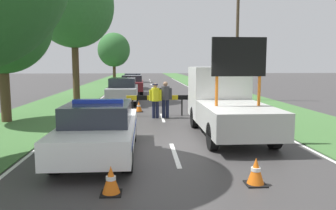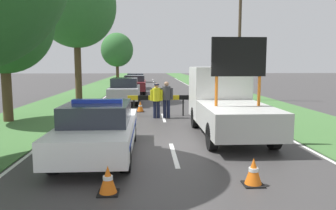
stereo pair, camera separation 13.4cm
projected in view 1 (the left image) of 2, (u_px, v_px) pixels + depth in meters
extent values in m
plane|color=#3D3A3A|center=(173.00, 149.00, 9.49)|extent=(160.00, 160.00, 0.00)
cube|color=silver|center=(175.00, 154.00, 8.92)|extent=(0.12, 2.44, 0.01)
cube|color=silver|center=(162.00, 118.00, 15.08)|extent=(0.12, 2.44, 0.01)
cube|color=silver|center=(157.00, 102.00, 21.23)|extent=(0.12, 2.44, 0.01)
cube|color=silver|center=(154.00, 94.00, 27.38)|extent=(0.12, 2.44, 0.01)
cube|color=silver|center=(152.00, 88.00, 33.54)|extent=(0.12, 2.44, 0.01)
cube|color=silver|center=(151.00, 84.00, 39.69)|extent=(0.12, 2.44, 0.01)
cube|color=silver|center=(150.00, 82.00, 45.84)|extent=(0.12, 2.44, 0.01)
cube|color=silver|center=(150.00, 80.00, 52.00)|extent=(0.12, 2.44, 0.01)
cube|color=silver|center=(105.00, 95.00, 25.97)|extent=(0.10, 62.32, 0.01)
cube|color=silver|center=(203.00, 95.00, 26.53)|extent=(0.10, 62.32, 0.01)
cube|color=#427038|center=(85.00, 92.00, 28.86)|extent=(3.97, 120.00, 0.03)
cube|color=#427038|center=(220.00, 91.00, 29.72)|extent=(3.97, 120.00, 0.03)
cube|color=white|center=(100.00, 132.00, 8.83)|extent=(1.86, 4.85, 0.60)
cube|color=#282D38|center=(99.00, 113.00, 8.61)|extent=(1.64, 2.23, 0.51)
cylinder|color=black|center=(81.00, 132.00, 10.29)|extent=(0.24, 0.65, 0.65)
cylinder|color=black|center=(132.00, 131.00, 10.41)|extent=(0.24, 0.65, 0.65)
cylinder|color=black|center=(55.00, 160.00, 7.32)|extent=(0.24, 0.65, 0.65)
cylinder|color=black|center=(127.00, 158.00, 7.43)|extent=(0.24, 0.65, 0.65)
cube|color=#1E38C6|center=(98.00, 101.00, 8.58)|extent=(1.30, 0.24, 0.10)
cube|color=#193399|center=(100.00, 131.00, 8.82)|extent=(1.87, 3.98, 0.10)
cube|color=black|center=(110.00, 119.00, 11.27)|extent=(1.02, 0.08, 0.36)
cube|color=white|center=(218.00, 92.00, 12.67)|extent=(2.05, 2.04, 1.94)
cube|color=#232833|center=(213.00, 82.00, 13.62)|extent=(1.74, 0.04, 0.85)
cube|color=#B2B2AD|center=(237.00, 118.00, 10.05)|extent=(2.05, 3.40, 0.78)
cylinder|color=#D16619|center=(217.00, 91.00, 9.90)|extent=(0.09, 0.09, 0.90)
cylinder|color=#D16619|center=(259.00, 91.00, 10.00)|extent=(0.09, 0.09, 0.90)
cube|color=black|center=(239.00, 57.00, 9.82)|extent=(1.65, 0.12, 1.17)
cylinder|color=black|center=(194.00, 117.00, 12.73)|extent=(0.24, 0.80, 0.80)
cylinder|color=black|center=(240.00, 117.00, 12.86)|extent=(0.24, 0.80, 0.80)
cylinder|color=black|center=(213.00, 136.00, 9.36)|extent=(0.24, 0.80, 0.80)
cylinder|color=black|center=(274.00, 135.00, 9.49)|extent=(0.24, 0.80, 0.80)
cylinder|color=black|center=(133.00, 108.00, 15.50)|extent=(0.07, 0.07, 0.77)
cylinder|color=black|center=(182.00, 108.00, 15.67)|extent=(0.07, 0.07, 0.77)
cube|color=yellow|center=(132.00, 98.00, 15.44)|extent=(0.49, 0.08, 0.22)
cube|color=black|center=(142.00, 98.00, 15.47)|extent=(0.49, 0.08, 0.22)
cube|color=yellow|center=(152.00, 98.00, 15.51)|extent=(0.49, 0.08, 0.22)
cube|color=black|center=(163.00, 98.00, 15.54)|extent=(0.49, 0.08, 0.22)
cube|color=yellow|center=(173.00, 98.00, 15.58)|extent=(0.49, 0.08, 0.22)
cube|color=black|center=(183.00, 97.00, 15.61)|extent=(0.49, 0.08, 0.22)
cylinder|color=#191E38|center=(154.00, 110.00, 14.90)|extent=(0.15, 0.15, 0.79)
cylinder|color=#191E38|center=(157.00, 110.00, 14.91)|extent=(0.15, 0.15, 0.79)
cylinder|color=yellow|center=(155.00, 95.00, 14.82)|extent=(0.36, 0.36, 0.59)
cylinder|color=yellow|center=(150.00, 95.00, 14.81)|extent=(0.12, 0.12, 0.50)
cylinder|color=yellow|center=(160.00, 95.00, 14.84)|extent=(0.12, 0.12, 0.50)
sphere|color=#A57A5B|center=(155.00, 86.00, 14.77)|extent=(0.20, 0.20, 0.20)
cylinder|color=#141933|center=(155.00, 84.00, 14.76)|extent=(0.23, 0.23, 0.05)
cylinder|color=#191E38|center=(164.00, 109.00, 14.99)|extent=(0.16, 0.16, 0.83)
cylinder|color=#191E38|center=(167.00, 109.00, 15.00)|extent=(0.16, 0.16, 0.83)
cylinder|color=#3D3D42|center=(165.00, 93.00, 14.90)|extent=(0.38, 0.38, 0.62)
cylinder|color=#3D3D42|center=(160.00, 94.00, 14.89)|extent=(0.12, 0.12, 0.53)
cylinder|color=#3D3D42|center=(171.00, 94.00, 14.92)|extent=(0.12, 0.12, 0.53)
sphere|color=#A57A5B|center=(165.00, 84.00, 14.85)|extent=(0.21, 0.21, 0.21)
cube|color=black|center=(255.00, 184.00, 6.69)|extent=(0.41, 0.41, 0.03)
cone|color=orange|center=(256.00, 171.00, 6.66)|extent=(0.35, 0.35, 0.54)
cylinder|color=white|center=(256.00, 169.00, 6.65)|extent=(0.20, 0.20, 0.08)
cube|color=black|center=(213.00, 111.00, 17.00)|extent=(0.49, 0.49, 0.03)
cone|color=orange|center=(214.00, 105.00, 16.96)|extent=(0.42, 0.42, 0.65)
cylinder|color=white|center=(214.00, 104.00, 16.96)|extent=(0.24, 0.24, 0.09)
cube|color=black|center=(139.00, 112.00, 16.91)|extent=(0.40, 0.40, 0.03)
cone|color=orange|center=(139.00, 106.00, 16.88)|extent=(0.34, 0.34, 0.53)
cylinder|color=white|center=(139.00, 106.00, 16.88)|extent=(0.19, 0.19, 0.07)
cube|color=black|center=(111.00, 193.00, 6.20)|extent=(0.40, 0.40, 0.03)
cone|color=orange|center=(111.00, 179.00, 6.17)|extent=(0.34, 0.34, 0.52)
cylinder|color=white|center=(111.00, 178.00, 6.17)|extent=(0.19, 0.19, 0.07)
cube|color=black|center=(72.00, 139.00, 10.69)|extent=(0.49, 0.49, 0.03)
cone|color=orange|center=(71.00, 129.00, 10.65)|extent=(0.41, 0.41, 0.64)
cylinder|color=white|center=(71.00, 128.00, 10.65)|extent=(0.23, 0.23, 0.09)
cube|color=#B2B2B7|center=(123.00, 92.00, 20.32)|extent=(1.75, 4.42, 0.69)
cube|color=#282D38|center=(123.00, 82.00, 20.11)|extent=(1.54, 2.03, 0.54)
cylinder|color=black|center=(113.00, 96.00, 21.66)|extent=(0.24, 0.76, 0.76)
cylinder|color=black|center=(136.00, 95.00, 21.77)|extent=(0.24, 0.76, 0.76)
cylinder|color=black|center=(108.00, 100.00, 18.95)|extent=(0.24, 0.76, 0.76)
cylinder|color=black|center=(135.00, 100.00, 19.06)|extent=(0.24, 0.76, 0.76)
cube|color=maroon|center=(132.00, 85.00, 26.99)|extent=(1.80, 4.40, 0.70)
cube|color=#282D38|center=(132.00, 78.00, 26.79)|extent=(1.58, 2.02, 0.49)
cylinder|color=black|center=(124.00, 89.00, 28.33)|extent=(0.24, 0.71, 0.71)
cylinder|color=black|center=(142.00, 88.00, 28.44)|extent=(0.24, 0.71, 0.71)
cylinder|color=black|center=(122.00, 91.00, 25.63)|extent=(0.24, 0.71, 0.71)
cylinder|color=black|center=(142.00, 91.00, 25.74)|extent=(0.24, 0.71, 0.71)
cube|color=black|center=(133.00, 81.00, 32.77)|extent=(1.75, 4.64, 0.68)
cube|color=#282D38|center=(133.00, 76.00, 32.56)|extent=(1.54, 2.14, 0.47)
cylinder|color=black|center=(126.00, 84.00, 34.18)|extent=(0.24, 0.78, 0.78)
cylinder|color=black|center=(141.00, 84.00, 34.29)|extent=(0.24, 0.78, 0.78)
cylinder|color=black|center=(125.00, 86.00, 31.34)|extent=(0.24, 0.78, 0.78)
cylinder|color=black|center=(140.00, 86.00, 31.44)|extent=(0.24, 0.78, 0.78)
cylinder|color=#4C3823|center=(5.00, 91.00, 13.76)|extent=(0.40, 0.40, 2.67)
ellipsoid|color=#235623|center=(1.00, 21.00, 13.40)|extent=(4.13, 4.13, 4.34)
cylinder|color=#4C3823|center=(114.00, 72.00, 44.66)|extent=(0.41, 0.41, 2.76)
ellipsoid|color=#2D662D|center=(114.00, 50.00, 44.28)|extent=(4.35, 4.35, 4.57)
cylinder|color=#4C3823|center=(76.00, 69.00, 21.42)|extent=(0.43, 0.43, 4.27)
ellipsoid|color=#2D662D|center=(74.00, 5.00, 20.92)|extent=(5.15, 5.15, 5.41)
cylinder|color=#473828|center=(237.00, 36.00, 21.94)|extent=(0.20, 0.20, 8.59)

